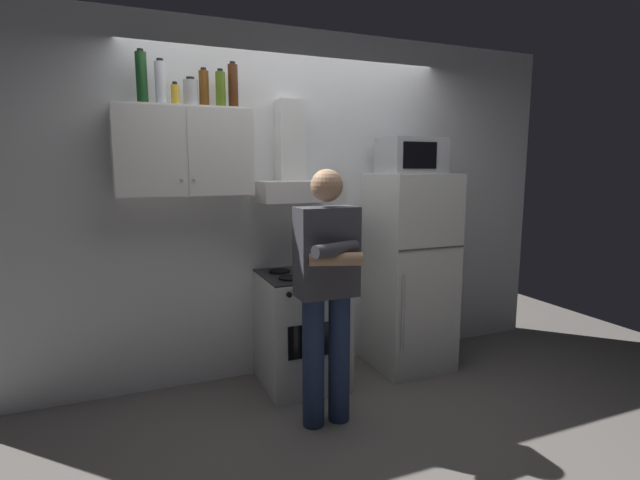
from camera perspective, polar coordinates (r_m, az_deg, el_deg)
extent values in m
plane|color=slate|center=(3.65, 0.00, -18.15)|extent=(7.00, 7.00, 0.00)
cube|color=white|center=(3.83, -3.43, 4.22)|extent=(4.80, 0.10, 2.70)
cube|color=white|center=(3.41, -16.07, 10.07)|extent=(0.90, 0.34, 0.60)
cube|color=white|center=(3.22, -19.75, 10.01)|extent=(0.43, 0.01, 0.58)
cube|color=white|center=(3.28, -11.74, 10.30)|extent=(0.43, 0.01, 0.58)
sphere|color=#B2B2B7|center=(3.22, -16.26, 6.96)|extent=(0.02, 0.02, 0.02)
sphere|color=#B2B2B7|center=(3.23, -14.85, 7.02)|extent=(0.02, 0.02, 0.02)
cube|color=white|center=(3.68, -2.24, -10.72)|extent=(0.60, 0.60, 0.85)
cube|color=black|center=(3.56, -2.28, -4.16)|extent=(0.59, 0.59, 0.01)
cube|color=black|center=(3.41, -0.44, -11.90)|extent=(0.42, 0.01, 0.24)
cylinder|color=black|center=(3.41, -3.65, -4.56)|extent=(0.16, 0.16, 0.01)
cylinder|color=black|center=(3.50, 0.40, -4.20)|extent=(0.16, 0.16, 0.01)
cylinder|color=black|center=(3.63, -4.87, -3.75)|extent=(0.16, 0.16, 0.01)
cylinder|color=black|center=(3.71, -1.04, -3.43)|extent=(0.16, 0.16, 0.01)
cylinder|color=black|center=(3.22, -3.71, -6.57)|extent=(0.04, 0.02, 0.04)
cylinder|color=black|center=(3.27, -1.54, -6.35)|extent=(0.04, 0.02, 0.04)
cylinder|color=black|center=(3.32, 0.73, -6.12)|extent=(0.04, 0.02, 0.04)
cylinder|color=black|center=(3.37, 2.78, -5.89)|extent=(0.04, 0.02, 0.04)
cube|color=white|center=(3.55, -2.79, 5.89)|extent=(0.60, 0.44, 0.15)
cube|color=white|center=(3.68, -3.58, 11.82)|extent=(0.20, 0.16, 0.60)
cube|color=white|center=(3.99, 10.66, -3.72)|extent=(0.60, 0.60, 1.60)
cube|color=#4C4C4C|center=(3.70, 13.31, -1.00)|extent=(0.59, 0.01, 0.01)
cylinder|color=silver|center=(3.67, 9.94, -8.71)|extent=(0.02, 0.02, 0.60)
cube|color=#B7BABF|center=(3.92, 10.89, 9.89)|extent=(0.48, 0.36, 0.28)
cube|color=black|center=(3.74, 11.93, 9.92)|extent=(0.30, 0.01, 0.20)
cylinder|color=navy|center=(3.11, -0.80, -14.45)|extent=(0.14, 0.14, 0.85)
cylinder|color=navy|center=(3.18, 2.31, -13.96)|extent=(0.14, 0.14, 0.85)
cube|color=#3F3F47|center=(2.94, 0.80, -1.45)|extent=(0.38, 0.20, 0.56)
cylinder|color=#3F3F47|center=(2.81, 1.92, -1.11)|extent=(0.33, 0.17, 0.08)
cylinder|color=tan|center=(2.82, 1.92, -2.31)|extent=(0.33, 0.17, 0.08)
sphere|color=tan|center=(2.90, 0.81, 6.56)|extent=(0.20, 0.20, 0.20)
cylinder|color=#B7BABF|center=(3.48, 0.40, -3.38)|extent=(0.21, 0.21, 0.09)
cylinder|color=black|center=(3.43, -1.58, -3.04)|extent=(0.05, 0.01, 0.01)
cylinder|color=black|center=(3.53, 2.33, -2.71)|extent=(0.05, 0.01, 0.01)
cylinder|color=brown|center=(3.51, -13.74, 17.10)|extent=(0.07, 0.07, 0.25)
cylinder|color=black|center=(3.54, -13.83, 19.27)|extent=(0.04, 0.04, 0.02)
cylinder|color=silver|center=(3.42, -18.55, 17.35)|extent=(0.08, 0.08, 0.28)
cylinder|color=black|center=(3.44, -18.68, 19.77)|extent=(0.04, 0.04, 0.02)
cylinder|color=gold|center=(3.40, -16.98, 16.26)|extent=(0.06, 0.06, 0.13)
cylinder|color=black|center=(3.41, -17.04, 17.54)|extent=(0.03, 0.03, 0.02)
cylinder|color=#4C6B19|center=(3.47, -11.84, 17.18)|extent=(0.07, 0.07, 0.24)
cylinder|color=black|center=(3.49, -11.91, 19.30)|extent=(0.04, 0.04, 0.02)
cylinder|color=#19471E|center=(3.45, -20.61, 17.65)|extent=(0.07, 0.07, 0.33)
cylinder|color=black|center=(3.48, -20.78, 20.50)|extent=(0.04, 0.04, 0.02)
cylinder|color=#B2B5BA|center=(3.44, -15.25, 16.58)|extent=(0.10, 0.10, 0.17)
cylinder|color=black|center=(3.46, -15.31, 18.18)|extent=(0.05, 0.05, 0.02)
cylinder|color=#47230F|center=(3.51, -10.39, 17.59)|extent=(0.07, 0.07, 0.30)
cylinder|color=black|center=(3.54, -10.46, 20.14)|extent=(0.04, 0.04, 0.02)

